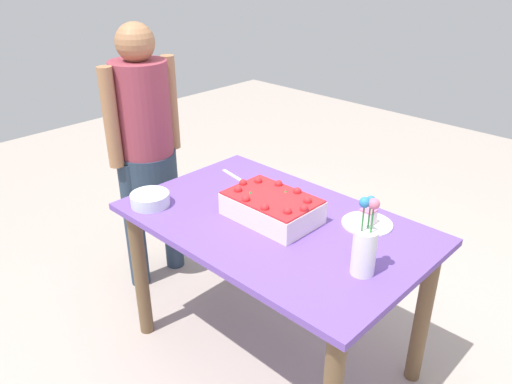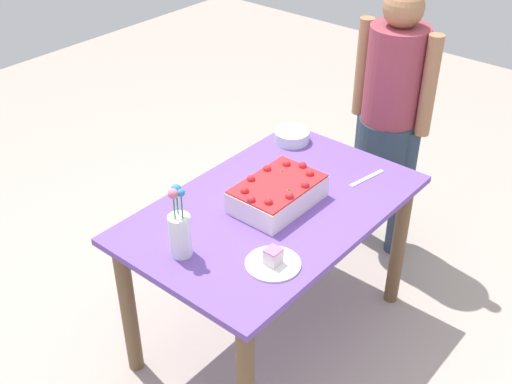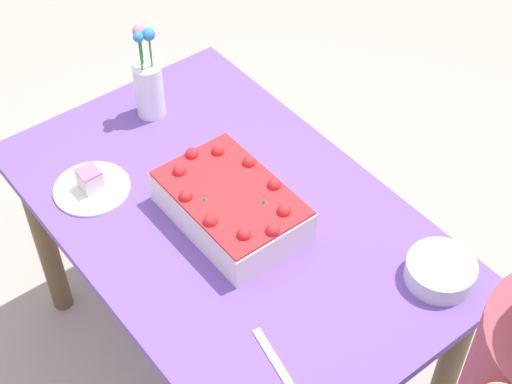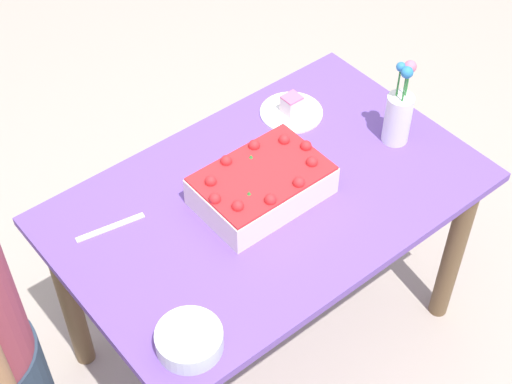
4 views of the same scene
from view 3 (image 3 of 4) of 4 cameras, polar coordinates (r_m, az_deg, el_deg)
The scene contains 7 objects.
ground_plane at distance 2.74m, azimuth -1.61°, elevation -12.27°, with size 8.00×8.00×0.00m, color #AE9F93.
dining_table at distance 2.23m, azimuth -1.94°, elevation -3.81°, with size 1.31×0.83×0.75m.
sheet_cake at distance 2.08m, azimuth -1.84°, elevation -0.95°, with size 0.39×0.26×0.13m.
serving_plate_with_slice at distance 2.23m, azimuth -11.90°, elevation 0.49°, with size 0.22×0.22×0.07m.
cake_knife at distance 1.85m, azimuth 1.54°, elevation -12.40°, with size 0.21×0.02×0.00m, color silver.
flower_vase at distance 2.40m, azimuth -7.82°, elevation 7.75°, with size 0.09×0.09×0.31m.
fruit_bowl at distance 2.02m, azimuth 13.27°, elevation -5.61°, with size 0.18×0.18×0.06m, color silver.
Camera 3 is at (-1.18, 0.83, 2.33)m, focal length 55.00 mm.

